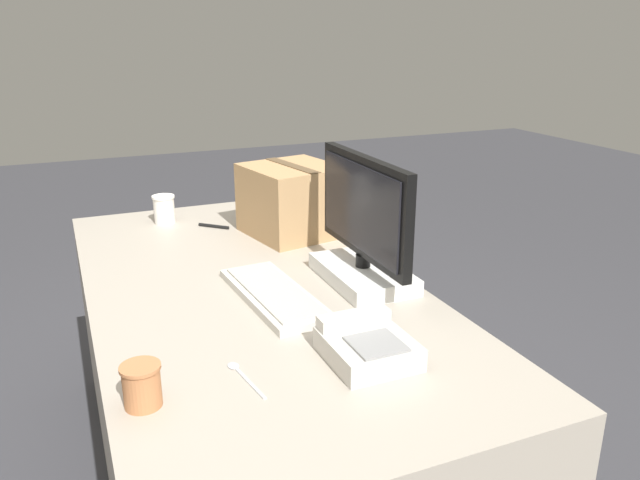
# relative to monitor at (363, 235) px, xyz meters

# --- Properties ---
(office_desk) EXTENTS (1.80, 0.90, 0.74)m
(office_desk) POSITION_rel_monitor_xyz_m (-0.11, -0.31, -0.51)
(office_desk) COLOR #A89E8E
(office_desk) RESTS_ON ground_plane
(monitor) EXTENTS (0.50, 0.21, 0.37)m
(monitor) POSITION_rel_monitor_xyz_m (0.00, 0.00, 0.00)
(monitor) COLOR white
(monitor) RESTS_ON office_desk
(keyboard) EXTENTS (0.46, 0.20, 0.03)m
(keyboard) POSITION_rel_monitor_xyz_m (0.02, -0.28, -0.13)
(keyboard) COLOR beige
(keyboard) RESTS_ON office_desk
(desk_phone) EXTENTS (0.20, 0.19, 0.08)m
(desk_phone) POSITION_rel_monitor_xyz_m (0.41, -0.20, -0.11)
(desk_phone) COLOR beige
(desk_phone) RESTS_ON office_desk
(paper_cup_left) EXTENTS (0.09, 0.09, 0.11)m
(paper_cup_left) POSITION_rel_monitor_xyz_m (-0.82, -0.44, -0.09)
(paper_cup_left) COLOR white
(paper_cup_left) RESTS_ON office_desk
(paper_cup_right) EXTENTS (0.08, 0.08, 0.09)m
(paper_cup_right) POSITION_rel_monitor_xyz_m (0.41, -0.69, -0.10)
(paper_cup_right) COLOR #BC7547
(paper_cup_right) RESTS_ON office_desk
(spoon) EXTENTS (0.17, 0.04, 0.00)m
(spoon) POSITION_rel_monitor_xyz_m (0.37, -0.48, -0.14)
(spoon) COLOR silver
(spoon) RESTS_ON office_desk
(cardboard_box) EXTENTS (0.37, 0.36, 0.25)m
(cardboard_box) POSITION_rel_monitor_xyz_m (-0.51, -0.03, -0.02)
(cardboard_box) COLOR tan
(cardboard_box) RESTS_ON office_desk
(pen_marker) EXTENTS (0.10, 0.10, 0.01)m
(pen_marker) POSITION_rel_monitor_xyz_m (-0.68, -0.28, -0.14)
(pen_marker) COLOR black
(pen_marker) RESTS_ON office_desk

